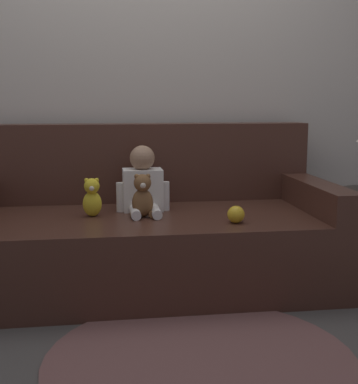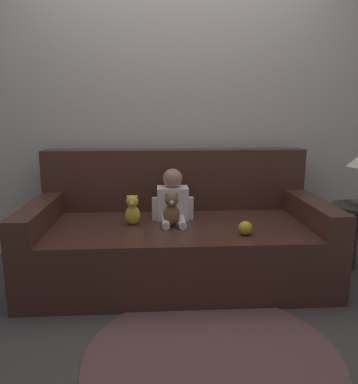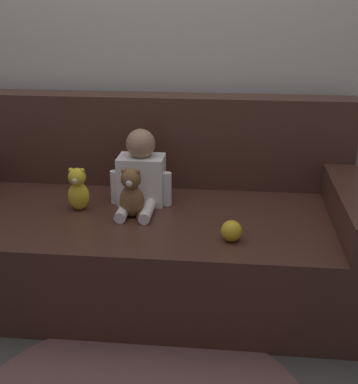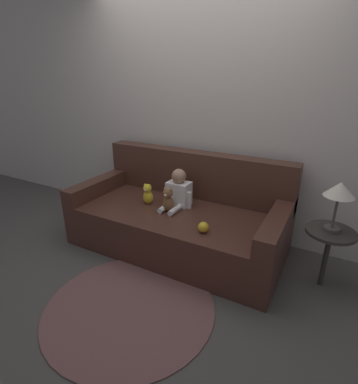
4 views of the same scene
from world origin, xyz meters
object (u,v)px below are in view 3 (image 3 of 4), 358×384
teddy_bear_brown (132,194)px  plush_toy_side (78,189)px  person_baby (141,175)px  couch (148,227)px  toy_ball (231,231)px

teddy_bear_brown → plush_toy_side: bearing=168.1°
person_baby → plush_toy_side: person_baby is taller
couch → toy_ball: (0.42, -0.36, 0.17)m
person_baby → toy_ball: size_ratio=4.15×
couch → person_baby: (-0.03, 0.02, 0.27)m
couch → toy_ball: bearing=-40.8°
person_baby → toy_ball: (0.45, -0.38, -0.10)m
couch → teddy_bear_brown: bearing=-107.6°
toy_ball → person_baby: bearing=139.9°
person_baby → teddy_bear_brown: bearing=-95.1°
couch → plush_toy_side: (-0.32, -0.09, 0.22)m
couch → teddy_bear_brown: couch is taller
couch → teddy_bear_brown: (-0.05, -0.15, 0.23)m
couch → person_baby: 0.27m
teddy_bear_brown → plush_toy_side: (-0.27, 0.06, -0.01)m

